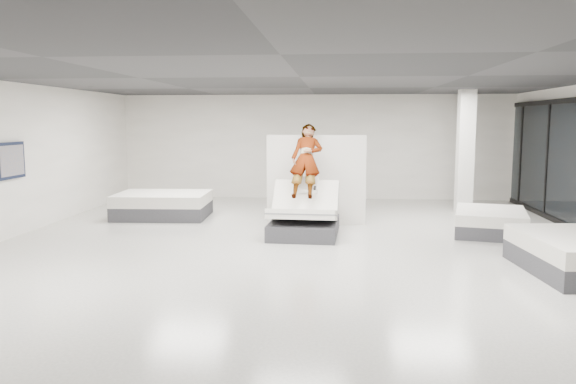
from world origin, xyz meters
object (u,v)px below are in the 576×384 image
at_px(remote, 315,188).
at_px(divider_panel, 316,180).
at_px(person, 306,175).
at_px(flat_bed_right_far, 490,222).
at_px(wall_poster, 11,161).
at_px(flat_bed_left_far, 163,205).
at_px(column, 465,152).
at_px(hero_bed, 304,218).

height_order(remote, divider_panel, divider_panel).
bearing_deg(person, flat_bed_right_far, 5.86).
bearing_deg(remote, wall_poster, -170.57).
bearing_deg(flat_bed_left_far, column, 9.69).
height_order(flat_bed_right_far, flat_bed_left_far, flat_bed_left_far).
relative_size(hero_bed, column, 0.60).
distance_m(person, remote, 0.47).
bearing_deg(hero_bed, wall_poster, -172.89).
xyz_separation_m(hero_bed, person, (0.02, 0.33, 0.88)).
distance_m(hero_bed, flat_bed_right_far, 4.00).
distance_m(remote, divider_panel, 1.33).
height_order(hero_bed, divider_panel, divider_panel).
relative_size(hero_bed, divider_panel, 0.84).
relative_size(flat_bed_right_far, flat_bed_left_far, 0.93).
distance_m(person, column, 4.94).
relative_size(flat_bed_left_far, wall_poster, 2.42).
relative_size(flat_bed_right_far, column, 0.67).
bearing_deg(divider_panel, wall_poster, -165.04).
distance_m(remote, flat_bed_right_far, 3.86).
height_order(hero_bed, column, column).
bearing_deg(remote, person, 122.15).
relative_size(divider_panel, wall_poster, 2.41).
bearing_deg(flat_bed_right_far, wall_poster, -172.62).
bearing_deg(column, divider_panel, -152.64).
bearing_deg(flat_bed_right_far, divider_panel, 168.58).
distance_m(remote, wall_poster, 6.24).
bearing_deg(remote, flat_bed_left_far, 155.84).
bearing_deg(person, hero_bed, -90.00).
relative_size(person, divider_panel, 0.79).
height_order(divider_panel, column, column).
relative_size(person, flat_bed_right_far, 0.84).
bearing_deg(flat_bed_right_far, flat_bed_left_far, 169.53).
bearing_deg(divider_panel, person, -103.99).
bearing_deg(column, remote, -138.85).
bearing_deg(flat_bed_right_far, column, 89.62).
height_order(remote, column, column).
bearing_deg(flat_bed_right_far, hero_bed, -172.23).
bearing_deg(hero_bed, divider_panel, 81.38).
bearing_deg(hero_bed, flat_bed_right_far, 7.77).
bearing_deg(wall_poster, person, 10.20).
xyz_separation_m(hero_bed, column, (3.98, 3.26, 1.24)).
distance_m(flat_bed_right_far, column, 3.03).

